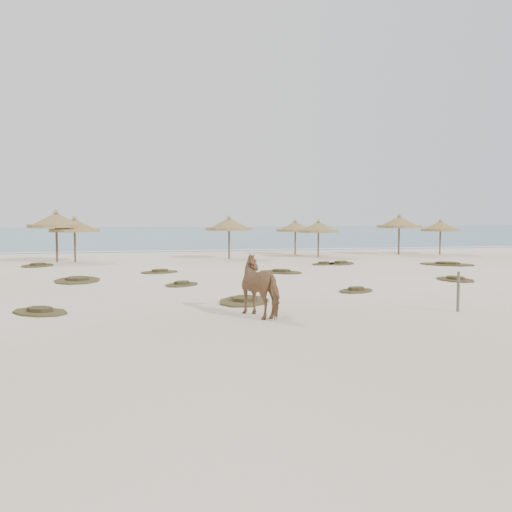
% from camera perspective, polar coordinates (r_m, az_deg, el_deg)
% --- Properties ---
extents(ground, '(160.00, 160.00, 0.00)m').
position_cam_1_polar(ground, '(18.21, -1.26, -4.37)').
color(ground, '#F6E6CA').
rests_on(ground, ground).
extents(ocean, '(200.00, 100.00, 0.01)m').
position_cam_1_polar(ocean, '(92.78, -10.17, 2.30)').
color(ocean, '#275B75').
rests_on(ocean, ground).
extents(foam_line, '(70.00, 0.60, 0.01)m').
position_cam_1_polar(foam_line, '(43.90, -7.77, 0.51)').
color(foam_line, white).
rests_on(foam_line, ground).
extents(palapa_1, '(3.66, 3.66, 3.06)m').
position_cam_1_polar(palapa_1, '(34.72, -19.35, 3.32)').
color(palapa_1, brown).
rests_on(palapa_1, ground).
extents(palapa_2, '(3.32, 3.32, 2.69)m').
position_cam_1_polar(palapa_2, '(34.47, -17.69, 2.88)').
color(palapa_2, brown).
rests_on(palapa_2, ground).
extents(palapa_3, '(3.61, 3.61, 2.72)m').
position_cam_1_polar(palapa_3, '(35.43, -2.72, 3.13)').
color(palapa_3, brown).
rests_on(palapa_3, ground).
extents(palapa_4, '(3.24, 3.24, 2.47)m').
position_cam_1_polar(palapa_4, '(36.82, 6.26, 2.84)').
color(palapa_4, brown).
rests_on(palapa_4, ground).
extents(palapa_5, '(2.66, 2.66, 2.46)m').
position_cam_1_polar(palapa_5, '(39.45, 3.95, 2.91)').
color(palapa_5, brown).
rests_on(palapa_5, ground).
extents(palapa_6, '(3.71, 3.71, 2.84)m').
position_cam_1_polar(palapa_6, '(40.35, 14.13, 3.25)').
color(palapa_6, brown).
rests_on(palapa_6, ground).
extents(palapa_7, '(2.69, 2.69, 2.49)m').
position_cam_1_polar(palapa_7, '(41.56, 17.96, 2.82)').
color(palapa_7, brown).
rests_on(palapa_7, ground).
extents(horse, '(1.51, 2.10, 1.61)m').
position_cam_1_polar(horse, '(15.13, 0.72, -2.99)').
color(horse, '#976D44').
rests_on(horse, ground).
extents(fence_post_near, '(0.10, 0.10, 1.12)m').
position_cam_1_polar(fence_post_near, '(16.79, 19.57, -3.38)').
color(fence_post_near, brown).
rests_on(fence_post_near, ground).
extents(scrub_1, '(1.84, 2.81, 0.16)m').
position_cam_1_polar(scrub_1, '(24.43, -17.43, -2.29)').
color(scrub_1, '#4C4321').
rests_on(scrub_1, ground).
extents(scrub_2, '(1.83, 1.89, 0.16)m').
position_cam_1_polar(scrub_2, '(22.06, -7.42, -2.80)').
color(scrub_2, '#4C4321').
rests_on(scrub_2, ground).
extents(scrub_3, '(2.39, 2.48, 0.16)m').
position_cam_1_polar(scrub_3, '(26.72, 2.57, -1.58)').
color(scrub_3, '#4C4321').
rests_on(scrub_3, ground).
extents(scrub_4, '(1.37, 2.05, 0.16)m').
position_cam_1_polar(scrub_4, '(24.98, 19.30, -2.19)').
color(scrub_4, '#4C4321').
rests_on(scrub_4, ground).
extents(scrub_5, '(3.43, 3.38, 0.16)m').
position_cam_1_polar(scrub_5, '(32.70, 18.58, -0.77)').
color(scrub_5, '#4C4321').
rests_on(scrub_5, ground).
extents(scrub_6, '(1.95, 2.61, 0.16)m').
position_cam_1_polar(scrub_6, '(32.44, -21.00, -0.86)').
color(scrub_6, '#4C4321').
rests_on(scrub_6, ground).
extents(scrub_7, '(2.43, 2.56, 0.16)m').
position_cam_1_polar(scrub_7, '(31.94, 8.45, -0.71)').
color(scrub_7, '#4C4321').
rests_on(scrub_7, ground).
extents(scrub_9, '(2.28, 2.74, 0.16)m').
position_cam_1_polar(scrub_9, '(17.67, -1.21, -4.46)').
color(scrub_9, '#4C4321').
rests_on(scrub_9, ground).
extents(scrub_10, '(1.91, 1.71, 0.16)m').
position_cam_1_polar(scrub_10, '(31.45, 6.82, -0.77)').
color(scrub_10, '#4C4321').
rests_on(scrub_10, ground).
extents(scrub_11, '(2.11, 2.12, 0.16)m').
position_cam_1_polar(scrub_11, '(16.74, -20.80, -5.19)').
color(scrub_11, '#4C4321').
rests_on(scrub_11, ground).
extents(scrub_12, '(1.79, 1.64, 0.16)m').
position_cam_1_polar(scrub_12, '(20.38, 9.98, -3.39)').
color(scrub_12, '#4C4321').
rests_on(scrub_12, ground).
extents(scrub_13, '(2.16, 1.80, 0.16)m').
position_cam_1_polar(scrub_13, '(27.12, -9.61, -1.55)').
color(scrub_13, '#4C4321').
rests_on(scrub_13, ground).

